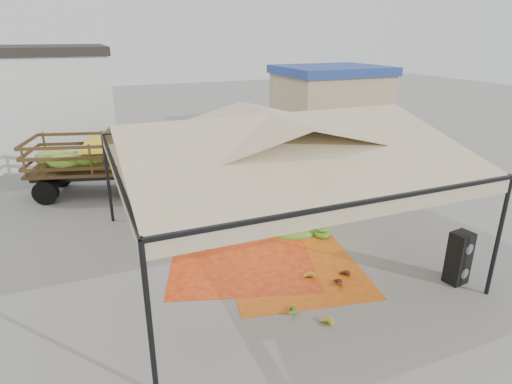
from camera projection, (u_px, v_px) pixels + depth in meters
name	position (u px, v px, depth m)	size (l,w,h in m)	color
ground	(270.00, 251.00, 12.45)	(90.00, 90.00, 0.00)	slate
canopy_tent	(271.00, 140.00, 11.29)	(8.10, 8.10, 4.00)	black
building_tan	(330.00, 100.00, 26.58)	(6.30, 5.30, 4.10)	tan
tarp_left	(242.00, 260.00, 11.96)	(3.89, 3.70, 0.01)	orange
tarp_right	(294.00, 268.00, 11.52)	(3.53, 3.70, 0.01)	orange
banana_heap	(290.00, 199.00, 14.77)	(5.28, 4.34, 1.13)	#3A7E1A
hand_yellow_a	(325.00, 322.00, 9.22)	(0.50, 0.41, 0.23)	gold
hand_yellow_b	(309.00, 276.00, 10.98)	(0.46, 0.37, 0.21)	gold
hand_red_a	(335.00, 281.00, 10.75)	(0.46, 0.37, 0.21)	#561C13
hand_red_b	(344.00, 273.00, 11.11)	(0.43, 0.35, 0.20)	#5E1915
hand_green	(289.00, 309.00, 9.68)	(0.46, 0.38, 0.21)	#407217
hanging_bunches	(270.00, 173.00, 10.92)	(1.74, 0.24, 0.20)	#3E7718
speaker_stack	(459.00, 258.00, 10.69)	(0.55, 0.50, 1.38)	black
banana_leaves	(195.00, 233.00, 13.57)	(0.96, 1.36, 3.70)	#2D6B1C
vendor	(196.00, 185.00, 15.45)	(0.58, 0.38, 1.59)	gray
truck_left	(128.00, 157.00, 16.71)	(7.04, 3.94, 2.29)	#4D3719
truck_right	(293.00, 138.00, 20.00)	(6.45, 2.36, 2.20)	#50331A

